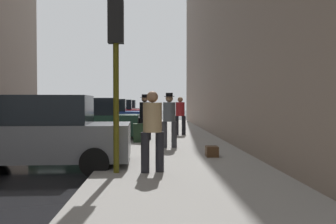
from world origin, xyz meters
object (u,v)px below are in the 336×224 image
pedestrian_in_tan_coat (152,127)px  parked_blue_sedan (106,116)px  pedestrian_in_red_jacket (180,114)px  pedestrian_with_fedora (145,115)px  parked_gray_coupe (43,135)px  traffic_light (116,48)px  rolling_suitcase (138,133)px  duffel_bag (212,151)px  parked_red_hatchback (116,113)px  pedestrian_with_beanie (169,117)px  fire_hydrant (133,129)px  parked_silver_sedan (123,111)px  parked_dark_green_sedan (89,121)px

pedestrian_in_tan_coat → parked_blue_sedan: bearing=101.2°
parked_blue_sedan → pedestrian_in_red_jacket: 5.65m
pedestrian_with_fedora → pedestrian_in_red_jacket: size_ratio=1.04×
parked_gray_coupe → traffic_light: (1.85, -1.18, 1.91)m
parked_gray_coupe → rolling_suitcase: parked_gray_coupe is taller
pedestrian_with_fedora → duffel_bag: size_ratio=4.04×
parked_red_hatchback → pedestrian_with_beanie: pedestrian_with_beanie is taller
fire_hydrant → rolling_suitcase: rolling_suitcase is taller
parked_silver_sedan → rolling_suitcase: parked_silver_sedan is taller
parked_red_hatchback → pedestrian_with_fedora: pedestrian_with_fedora is taller
parked_red_hatchback → pedestrian_with_beanie: (3.15, -14.72, 0.29)m
parked_dark_green_sedan → duffel_bag: (4.22, -5.26, -0.56)m
rolling_suitcase → pedestrian_with_beanie: bearing=-58.7°
parked_silver_sedan → fire_hydrant: bearing=-84.0°
pedestrian_with_beanie → duffel_bag: 2.46m
parked_dark_green_sedan → fire_hydrant: parked_dark_green_sedan is taller
parked_silver_sedan → pedestrian_with_fedora: size_ratio=2.38×
parked_silver_sedan → duffel_bag: bearing=-79.5°
parked_gray_coupe → fire_hydrant: (1.80, 6.61, -0.35)m
traffic_light → duffel_bag: 4.07m
parked_gray_coupe → pedestrian_with_beanie: bearing=44.4°
parked_silver_sedan → pedestrian_in_red_jacket: 16.35m
fire_hydrant → pedestrian_with_fedora: (0.49, -0.98, 0.64)m
parked_silver_sedan → pedestrian_in_red_jacket: (3.86, -15.89, 0.26)m
pedestrian_in_tan_coat → duffel_bag: bearing=53.9°
fire_hydrant → parked_blue_sedan: bearing=108.6°
pedestrian_with_fedora → fire_hydrant: bearing=116.8°
pedestrian_with_beanie → traffic_light: bearing=-107.0°
pedestrian_with_beanie → pedestrian_in_red_jacket: 4.81m
pedestrian_with_beanie → rolling_suitcase: 2.18m
pedestrian_in_tan_coat → duffel_bag: size_ratio=3.89×
parked_gray_coupe → parked_red_hatchback: 17.81m
pedestrian_with_beanie → parked_dark_green_sedan: bearing=134.5°
parked_dark_green_sedan → duffel_bag: size_ratio=9.60×
parked_blue_sedan → pedestrian_in_tan_coat: 13.40m
parked_silver_sedan → fire_hydrant: size_ratio=6.00×
parked_silver_sedan → pedestrian_in_tan_coat: pedestrian_in_tan_coat is taller
pedestrian_with_fedora → rolling_suitcase: 1.03m
traffic_light → rolling_suitcase: traffic_light is taller
parked_red_hatchback → rolling_suitcase: bearing=-80.9°
parked_gray_coupe → pedestrian_in_red_jacket: (3.86, 7.84, 0.26)m
parked_dark_green_sedan → traffic_light: (1.85, -7.47, 1.91)m
parked_dark_green_sedan → pedestrian_in_tan_coat: bearing=-70.7°
parked_blue_sedan → fire_hydrant: size_ratio=6.05×
parked_blue_sedan → fire_hydrant: bearing=-71.4°
parked_red_hatchback → traffic_light: bearing=-84.4°
parked_blue_sedan → duffel_bag: size_ratio=9.68×
parked_blue_sedan → duffel_bag: (4.22, -10.94, -0.56)m
pedestrian_with_fedora → rolling_suitcase: size_ratio=1.71×
parked_gray_coupe → traffic_light: size_ratio=1.18×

